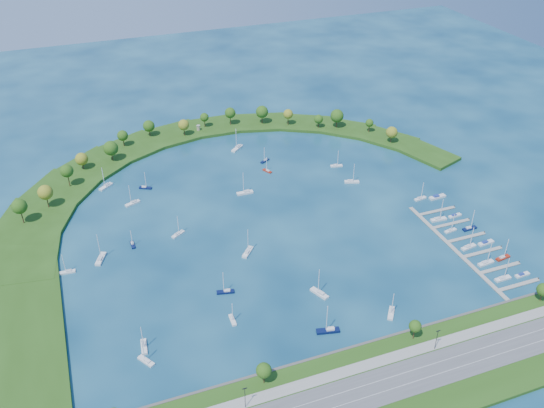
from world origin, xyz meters
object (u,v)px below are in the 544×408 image
object	(u,v)px
moored_boat_0	(144,346)
moored_boat_15	(320,293)
dock_system	(467,246)
docked_boat_3	(503,257)
docked_boat_6	(451,230)
docked_boat_11	(437,197)
moored_boat_8	(352,181)
moored_boat_10	(101,258)
docked_boat_1	(522,275)
docked_boat_9	(455,216)
moored_boat_7	(248,252)
docked_boat_0	(503,278)
moored_boat_3	(178,234)
docked_boat_8	(438,219)
moored_boat_18	(225,291)
moored_boat_9	(336,165)
moored_boat_12	(328,330)
docked_boat_2	(486,262)
moored_boat_16	(106,186)
docked_boat_7	(470,228)
harbor_tower	(198,128)
moored_boat_20	(232,319)
docked_boat_4	(469,247)
moored_boat_2	(145,187)
moored_boat_1	(133,203)
moored_boat_14	(67,271)
moored_boat_19	(265,160)
moored_boat_6	(133,244)
moored_boat_11	(267,170)
docked_boat_5	(486,243)
moored_boat_4	(391,312)
moored_boat_13	(237,148)
moored_boat_5	(245,192)
moored_boat_17	(146,360)

from	to	relation	value
moored_boat_0	moored_boat_15	world-z (taller)	moored_boat_15
dock_system	docked_boat_3	xyz separation A→B (m)	(10.73, -14.11, 0.54)
docked_boat_6	docked_boat_11	world-z (taller)	docked_boat_6
moored_boat_8	docked_boat_6	bearing A→B (deg)	-47.41
moored_boat_10	docked_boat_1	distance (m)	202.20
docked_boat_9	moored_boat_7	bearing A→B (deg)	170.92
docked_boat_0	docked_boat_9	xyz separation A→B (m)	(10.47, 52.32, -0.33)
moored_boat_8	moored_boat_15	bearing A→B (deg)	-104.66
moored_boat_3	docked_boat_8	bearing A→B (deg)	-47.48
moored_boat_0	moored_boat_18	xyz separation A→B (m)	(40.59, 20.37, -0.01)
moored_boat_9	moored_boat_15	xyz separation A→B (m)	(-59.00, -104.81, 0.09)
docked_boat_0	moored_boat_3	bearing A→B (deg)	145.25
moored_boat_9	moored_boat_12	distance (m)	143.05
docked_boat_6	moored_boat_7	bearing A→B (deg)	161.29
docked_boat_2	moored_boat_7	bearing A→B (deg)	149.85
moored_boat_16	docked_boat_7	size ratio (longest dim) A/B	1.15
dock_system	docked_boat_11	world-z (taller)	docked_boat_11
harbor_tower	moored_boat_0	world-z (taller)	moored_boat_0
moored_boat_20	docked_boat_4	distance (m)	126.71
moored_boat_15	moored_boat_2	bearing A→B (deg)	2.01
moored_boat_20	docked_boat_9	world-z (taller)	moored_boat_20
moored_boat_0	moored_boat_1	size ratio (longest dim) A/B	0.96
moored_boat_7	moored_boat_14	distance (m)	86.40
docked_boat_3	moored_boat_10	bearing A→B (deg)	152.37
moored_boat_7	moored_boat_19	size ratio (longest dim) A/B	1.35
docked_boat_8	moored_boat_6	bearing A→B (deg)	170.98
moored_boat_19	docked_boat_9	bearing A→B (deg)	97.63
docked_boat_0	docked_boat_2	world-z (taller)	docked_boat_2
moored_boat_11	moored_boat_14	xyz separation A→B (m)	(-122.22, -58.12, 0.03)
moored_boat_11	moored_boat_15	distance (m)	115.03
docked_boat_5	docked_boat_11	bearing A→B (deg)	82.91
moored_boat_11	docked_boat_8	xyz separation A→B (m)	(68.22, -82.00, 0.09)
moored_boat_2	docked_boat_6	xyz separation A→B (m)	(142.11, -99.07, -0.01)
moored_boat_18	docked_boat_8	distance (m)	125.13
docked_boat_8	moored_boat_20	bearing A→B (deg)	-161.46
dock_system	docked_boat_8	world-z (taller)	docked_boat_8
moored_boat_12	docked_boat_7	bearing A→B (deg)	-145.19
moored_boat_4	moored_boat_13	world-z (taller)	moored_boat_13
moored_boat_5	moored_boat_20	bearing A→B (deg)	69.97
dock_system	docked_boat_3	size ratio (longest dim) A/B	7.05
moored_boat_0	moored_boat_4	size ratio (longest dim) A/B	1.00
moored_boat_9	moored_boat_16	xyz separation A→B (m)	(-137.94, 24.48, 0.08)
moored_boat_10	docked_boat_0	bearing A→B (deg)	-90.39
moored_boat_5	moored_boat_2	bearing A→B (deg)	-24.80
moored_boat_16	docked_boat_9	distance (m)	199.42
dock_system	moored_boat_13	world-z (taller)	moored_boat_13
moored_boat_3	docked_boat_9	world-z (taller)	moored_boat_3
moored_boat_12	moored_boat_17	xyz separation A→B (m)	(-74.39, 10.13, -0.09)
docked_boat_7	moored_boat_20	bearing A→B (deg)	-173.33
moored_boat_1	moored_boat_20	xyz separation A→B (m)	(25.29, -107.85, -0.07)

